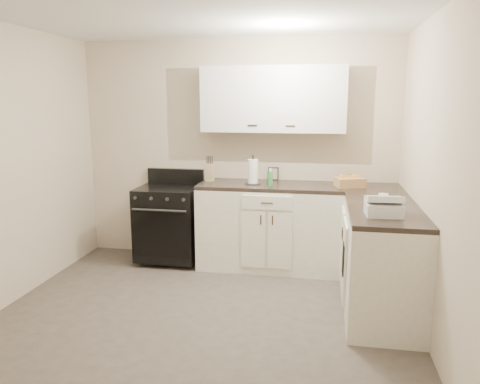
% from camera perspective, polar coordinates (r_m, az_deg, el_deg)
% --- Properties ---
extents(floor, '(3.60, 3.60, 0.00)m').
position_cam_1_polar(floor, '(4.04, -5.19, -15.94)').
color(floor, '#473F38').
rests_on(floor, ground).
extents(ceiling, '(3.60, 3.60, 0.00)m').
position_cam_1_polar(ceiling, '(3.65, -5.93, 21.59)').
color(ceiling, white).
rests_on(ceiling, wall_back).
extents(wall_back, '(3.60, 0.00, 3.60)m').
position_cam_1_polar(wall_back, '(5.38, -0.36, 4.94)').
color(wall_back, beige).
rests_on(wall_back, ground).
extents(wall_right, '(0.00, 3.60, 3.60)m').
position_cam_1_polar(wall_right, '(3.60, 23.23, 0.90)').
color(wall_right, beige).
rests_on(wall_right, ground).
extents(wall_front, '(3.60, 0.00, 3.60)m').
position_cam_1_polar(wall_front, '(2.01, -19.54, -6.47)').
color(wall_front, beige).
rests_on(wall_front, ground).
extents(base_cabinets_back, '(1.55, 0.60, 0.90)m').
position_cam_1_polar(base_cabinets_back, '(5.18, 3.68, -4.36)').
color(base_cabinets_back, silver).
rests_on(base_cabinets_back, floor).
extents(base_cabinets_right, '(0.60, 1.90, 0.90)m').
position_cam_1_polar(base_cabinets_right, '(4.56, 16.38, -7.00)').
color(base_cabinets_right, silver).
rests_on(base_cabinets_right, floor).
extents(countertop_back, '(1.55, 0.60, 0.04)m').
position_cam_1_polar(countertop_back, '(5.07, 3.75, 0.76)').
color(countertop_back, black).
rests_on(countertop_back, base_cabinets_back).
extents(countertop_right, '(0.60, 1.90, 0.04)m').
position_cam_1_polar(countertop_right, '(4.44, 16.71, -1.22)').
color(countertop_right, black).
rests_on(countertop_right, base_cabinets_right).
extents(upper_cabinets, '(1.55, 0.30, 0.70)m').
position_cam_1_polar(upper_cabinets, '(5.14, 4.07, 11.21)').
color(upper_cabinets, silver).
rests_on(upper_cabinets, wall_back).
extents(stove, '(0.68, 0.58, 0.82)m').
position_cam_1_polar(stove, '(5.40, -8.64, -3.71)').
color(stove, black).
rests_on(stove, floor).
extents(knife_block, '(0.09, 0.09, 0.19)m').
position_cam_1_polar(knife_block, '(5.25, -3.70, 2.40)').
color(knife_block, tan).
rests_on(knife_block, countertop_back).
extents(paper_towel, '(0.12, 0.12, 0.27)m').
position_cam_1_polar(paper_towel, '(5.04, 1.58, 2.48)').
color(paper_towel, white).
rests_on(paper_towel, countertop_back).
extents(soap_bottle, '(0.07, 0.07, 0.16)m').
position_cam_1_polar(soap_bottle, '(4.96, 3.70, 1.68)').
color(soap_bottle, green).
rests_on(soap_bottle, countertop_back).
extents(picture_frame, '(0.12, 0.04, 0.15)m').
position_cam_1_polar(picture_frame, '(5.30, 4.07, 2.24)').
color(picture_frame, black).
rests_on(picture_frame, countertop_back).
extents(wicker_basket, '(0.34, 0.28, 0.10)m').
position_cam_1_polar(wicker_basket, '(5.01, 13.24, 1.16)').
color(wicker_basket, tan).
rests_on(wicker_basket, countertop_right).
extents(countertop_grill, '(0.29, 0.27, 0.10)m').
position_cam_1_polar(countertop_grill, '(3.86, 17.09, -1.99)').
color(countertop_grill, white).
rests_on(countertop_grill, countertop_right).
extents(glass_jar, '(0.09, 0.09, 0.14)m').
position_cam_1_polar(glass_jar, '(4.03, 17.03, -1.16)').
color(glass_jar, silver).
rests_on(glass_jar, countertop_right).
extents(oven_mitt_near, '(0.02, 0.15, 0.26)m').
position_cam_1_polar(oven_mitt_near, '(4.10, 12.54, -8.02)').
color(oven_mitt_near, black).
rests_on(oven_mitt_near, base_cabinets_right).
extents(oven_mitt_far, '(0.02, 0.13, 0.23)m').
position_cam_1_polar(oven_mitt_far, '(4.12, 12.53, -7.70)').
color(oven_mitt_far, black).
rests_on(oven_mitt_far, base_cabinets_right).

